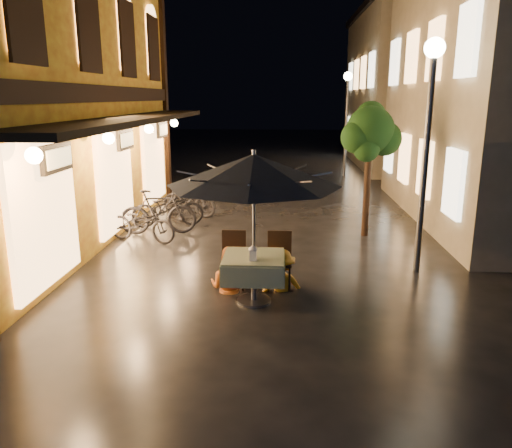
# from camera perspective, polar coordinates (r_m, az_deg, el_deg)

# --- Properties ---
(ground) EXTENTS (90.00, 90.00, 0.00)m
(ground) POSITION_cam_1_polar(r_m,az_deg,el_deg) (7.89, -0.26, -9.84)
(ground) COLOR black
(ground) RESTS_ON ground
(west_building) EXTENTS (5.90, 11.40, 7.40)m
(west_building) POSITION_cam_1_polar(r_m,az_deg,el_deg) (12.78, -26.60, 15.01)
(west_building) COLOR #C27225
(west_building) RESTS_ON ground
(east_building_far) EXTENTS (7.30, 10.30, 7.30)m
(east_building_far) POSITION_cam_1_polar(r_m,az_deg,el_deg) (26.16, 19.46, 14.45)
(east_building_far) COLOR #AFA38C
(east_building_far) RESTS_ON ground
(street_tree) EXTENTS (1.43, 1.20, 3.15)m
(street_tree) POSITION_cam_1_polar(r_m,az_deg,el_deg) (11.90, 12.95, 10.05)
(street_tree) COLOR black
(street_tree) RESTS_ON ground
(streetlamp_near) EXTENTS (0.36, 0.36, 4.23)m
(streetlamp_near) POSITION_cam_1_polar(r_m,az_deg,el_deg) (9.55, 19.17, 11.66)
(streetlamp_near) COLOR #59595E
(streetlamp_near) RESTS_ON ground
(streetlamp_far) EXTENTS (0.36, 0.36, 4.23)m
(streetlamp_far) POSITION_cam_1_polar(r_m,az_deg,el_deg) (21.35, 10.35, 13.23)
(streetlamp_far) COLOR #59595E
(streetlamp_far) RESTS_ON ground
(cafe_table) EXTENTS (0.99, 0.99, 0.78)m
(cafe_table) POSITION_cam_1_polar(r_m,az_deg,el_deg) (8.00, -0.24, -4.97)
(cafe_table) COLOR #59595E
(cafe_table) RESTS_ON ground
(patio_umbrella) EXTENTS (2.72, 2.72, 2.46)m
(patio_umbrella) POSITION_cam_1_polar(r_m,az_deg,el_deg) (7.63, -0.25, 6.17)
(patio_umbrella) COLOR #59595E
(patio_umbrella) RESTS_ON ground
(cafe_chair_left) EXTENTS (0.42, 0.42, 0.97)m
(cafe_chair_left) POSITION_cam_1_polar(r_m,az_deg,el_deg) (8.75, -2.57, -3.63)
(cafe_chair_left) COLOR black
(cafe_chair_left) RESTS_ON ground
(cafe_chair_right) EXTENTS (0.42, 0.42, 0.97)m
(cafe_chair_right) POSITION_cam_1_polar(r_m,az_deg,el_deg) (8.70, 2.69, -3.72)
(cafe_chair_right) COLOR black
(cafe_chair_right) RESTS_ON ground
(table_lantern) EXTENTS (0.16, 0.16, 0.25)m
(table_lantern) POSITION_cam_1_polar(r_m,az_deg,el_deg) (7.69, -0.34, -3.20)
(table_lantern) COLOR white
(table_lantern) RESTS_ON cafe_table
(person_orange) EXTENTS (0.87, 0.77, 1.48)m
(person_orange) POSITION_cam_1_polar(r_m,az_deg,el_deg) (8.49, -3.15, -2.76)
(person_orange) COLOR #CD6721
(person_orange) RESTS_ON ground
(person_yellow) EXTENTS (1.00, 0.76, 1.37)m
(person_yellow) POSITION_cam_1_polar(r_m,az_deg,el_deg) (8.51, 2.90, -3.12)
(person_yellow) COLOR #FF9F1A
(person_yellow) RESTS_ON ground
(bicycle_0) EXTENTS (1.80, 1.07, 0.90)m
(bicycle_0) POSITION_cam_1_polar(r_m,az_deg,el_deg) (11.66, -12.94, 0.13)
(bicycle_0) COLOR black
(bicycle_0) RESTS_ON ground
(bicycle_1) EXTENTS (1.88, 0.84, 1.09)m
(bicycle_1) POSITION_cam_1_polar(r_m,az_deg,el_deg) (12.22, -11.11, 1.34)
(bicycle_1) COLOR black
(bicycle_1) RESTS_ON ground
(bicycle_2) EXTENTS (1.92, 1.14, 0.95)m
(bicycle_2) POSITION_cam_1_polar(r_m,az_deg,el_deg) (12.93, -10.07, 1.79)
(bicycle_2) COLOR black
(bicycle_2) RESTS_ON ground
(bicycle_3) EXTENTS (1.68, 0.96, 0.97)m
(bicycle_3) POSITION_cam_1_polar(r_m,az_deg,el_deg) (13.94, -7.70, 2.82)
(bicycle_3) COLOR black
(bicycle_3) RESTS_ON ground
(bicycle_4) EXTENTS (1.62, 1.02, 0.80)m
(bicycle_4) POSITION_cam_1_polar(r_m,az_deg,el_deg) (15.81, -6.95, 3.89)
(bicycle_4) COLOR black
(bicycle_4) RESTS_ON ground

